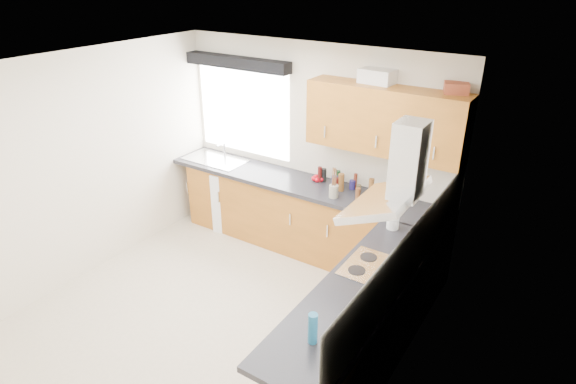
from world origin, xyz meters
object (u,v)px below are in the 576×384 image
Objects in this scene: upper_cabinets at (385,120)px; washing_machine at (240,199)px; oven at (371,314)px; extractor_hood at (396,180)px.

washing_machine is at bearing -176.86° from upper_cabinets.
upper_cabinets is at bearing -10.31° from washing_machine.
washing_machine is (-2.46, 1.22, -0.01)m from oven.
oven reaches higher than washing_machine.
oven is at bearing 180.00° from extractor_hood.
extractor_hood is (0.10, -0.00, 1.34)m from oven.
extractor_hood is 0.94× the size of washing_machine.
oven is 1.09× the size of extractor_hood.
upper_cabinets is at bearing 112.54° from oven.
extractor_hood is at bearing -63.87° from upper_cabinets.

